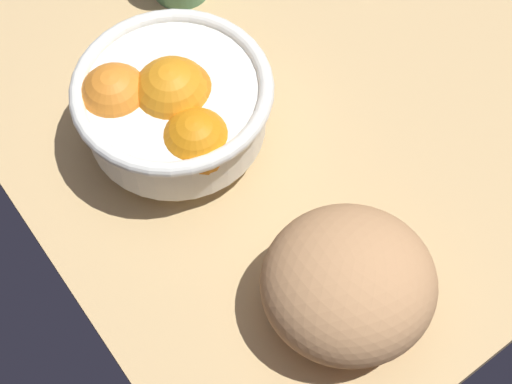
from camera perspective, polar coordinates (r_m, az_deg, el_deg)
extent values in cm
cube|color=tan|center=(88.32, 2.17, 7.37)|extent=(73.25, 64.35, 3.00)
cylinder|color=white|center=(82.54, -5.88, 4.69)|extent=(8.48, 8.48, 2.49)
cylinder|color=white|center=(78.99, -6.17, 6.45)|extent=(19.02, 19.02, 6.22)
torus|color=white|center=(76.50, -6.39, 7.80)|extent=(20.62, 20.62, 1.60)
sphere|color=orange|center=(74.39, -4.51, 3.72)|extent=(7.06, 7.06, 7.06)
sphere|color=orange|center=(77.75, -5.77, 7.26)|extent=(7.34, 7.34, 7.34)
sphere|color=orange|center=(78.38, -10.55, 6.92)|extent=(7.49, 7.49, 7.49)
sphere|color=orange|center=(77.58, -6.29, 7.20)|extent=(8.25, 8.25, 8.25)
sphere|color=orange|center=(77.60, -6.29, 7.19)|extent=(8.08, 8.08, 8.08)
ellipsoid|color=tan|center=(69.59, 7.01, -6.89)|extent=(21.80, 22.00, 10.94)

